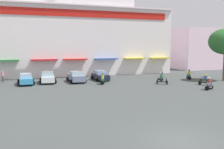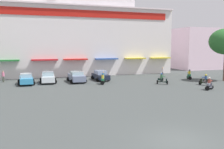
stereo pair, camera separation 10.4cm
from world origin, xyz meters
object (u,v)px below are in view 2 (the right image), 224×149
at_px(parked_car_1, 48,77).
at_px(pedestrian_0, 103,77).
at_px(parked_car_3, 100,75).
at_px(parked_car_0, 26,79).
at_px(parked_car_2, 76,77).
at_px(scooter_rider_5, 205,81).
at_px(pedestrian_3, 163,71).
at_px(scooter_rider_3, 162,80).
at_px(scooter_rider_4, 103,80).
at_px(scooter_rider_1, 189,75).
at_px(scooter_rider_6, 209,85).
at_px(pedestrian_2, 3,76).

distance_m(parked_car_1, pedestrian_0, 7.76).
bearing_deg(parked_car_3, parked_car_0, -175.79).
bearing_deg(parked_car_0, parked_car_2, -0.26).
xyz_separation_m(parked_car_1, scooter_rider_5, (19.31, -8.72, -0.18)).
xyz_separation_m(pedestrian_0, pedestrian_3, (11.35, 3.79, -0.01)).
bearing_deg(parked_car_2, parked_car_3, 12.08).
bearing_deg(parked_car_0, parked_car_1, 11.17).
bearing_deg(scooter_rider_3, pedestrian_0, 156.90).
xyz_separation_m(parked_car_2, scooter_rider_4, (2.95, -3.15, -0.15)).
xyz_separation_m(parked_car_0, scooter_rider_1, (23.76, -2.57, -0.12)).
distance_m(parked_car_1, pedestrian_3, 18.50).
bearing_deg(pedestrian_0, scooter_rider_1, -0.40).
bearing_deg(parked_car_0, scooter_rider_4, -18.15).
height_order(parked_car_0, pedestrian_0, pedestrian_0).
relative_size(parked_car_0, pedestrian_0, 2.60).
height_order(scooter_rider_4, scooter_rider_5, scooter_rider_4).
bearing_deg(parked_car_0, pedestrian_0, -13.89).
bearing_deg(scooter_rider_6, parked_car_1, 145.77).
bearing_deg(scooter_rider_6, scooter_rider_3, 117.54).
distance_m(scooter_rider_1, scooter_rider_6, 9.37).
distance_m(parked_car_2, scooter_rider_6, 17.58).
distance_m(parked_car_3, scooter_rider_6, 15.50).
bearing_deg(parked_car_2, scooter_rider_1, -8.50).
xyz_separation_m(scooter_rider_4, pedestrian_0, (0.31, 0.71, 0.30)).
distance_m(scooter_rider_1, pedestrian_0, 13.76).
xyz_separation_m(scooter_rider_5, scooter_rider_6, (-1.91, -3.12, 0.02)).
bearing_deg(pedestrian_3, parked_car_2, -174.75).
bearing_deg(parked_car_2, scooter_rider_6, -39.73).
bearing_deg(scooter_rider_6, parked_car_2, 140.27).
relative_size(scooter_rider_1, pedestrian_2, 0.95).
relative_size(scooter_rider_1, pedestrian_0, 0.94).
distance_m(parked_car_0, pedestrian_0, 10.32).
bearing_deg(scooter_rider_5, parked_car_2, 152.25).
relative_size(parked_car_2, scooter_rider_3, 2.92).
xyz_separation_m(parked_car_2, scooter_rider_5, (15.43, -8.12, -0.16)).
bearing_deg(scooter_rider_1, scooter_rider_6, -111.87).
height_order(scooter_rider_6, pedestrian_0, pedestrian_0).
xyz_separation_m(parked_car_2, pedestrian_0, (3.26, -2.44, 0.15)).
xyz_separation_m(parked_car_1, pedestrian_3, (18.49, 0.74, 0.13)).
height_order(parked_car_3, pedestrian_3, pedestrian_3).
height_order(parked_car_3, pedestrian_0, pedestrian_0).
bearing_deg(parked_car_1, parked_car_2, -8.78).
height_order(parked_car_2, pedestrian_3, pedestrian_3).
relative_size(parked_car_1, scooter_rider_6, 2.85).
bearing_deg(pedestrian_3, scooter_rider_3, -120.39).
distance_m(scooter_rider_5, pedestrian_0, 13.44).
height_order(parked_car_0, parked_car_1, parked_car_1).
height_order(pedestrian_0, pedestrian_3, same).
distance_m(scooter_rider_3, scooter_rider_5, 5.50).
relative_size(parked_car_2, pedestrian_0, 2.74).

